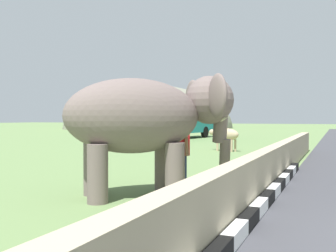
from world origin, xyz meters
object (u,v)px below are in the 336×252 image
object	(u,v)px
elephant	(149,117)
cow_near	(226,135)
bus_teal	(177,114)
person_handler	(182,151)

from	to	relation	value
elephant	cow_near	bearing A→B (deg)	7.25
bus_teal	elephant	bearing A→B (deg)	-158.95
person_handler	bus_teal	distance (m)	22.73
elephant	person_handler	xyz separation A→B (m)	(1.42, -0.26, -0.88)
bus_teal	cow_near	distance (m)	12.32
bus_teal	cow_near	world-z (taller)	bus_teal
cow_near	elephant	bearing A→B (deg)	-172.75
elephant	bus_teal	xyz separation A→B (m)	(22.32, 8.59, 0.28)
person_handler	cow_near	world-z (taller)	person_handler
person_handler	cow_near	bearing A→B (deg)	9.51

